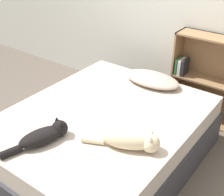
{
  "coord_description": "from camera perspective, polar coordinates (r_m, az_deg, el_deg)",
  "views": [
    {
      "loc": [
        1.48,
        -1.85,
        2.07
      ],
      "look_at": [
        0.0,
        0.15,
        0.64
      ],
      "focal_mm": 50.0,
      "sensor_mm": 36.0,
      "label": 1
    }
  ],
  "objects": [
    {
      "name": "cat_dark",
      "position": [
        2.52,
        -12.25,
        -6.67
      ],
      "size": [
        0.27,
        0.55,
        0.15
      ],
      "rotation": [
        0.0,
        0.0,
        1.29
      ],
      "color": "black",
      "rests_on": "bed"
    },
    {
      "name": "bed",
      "position": [
        2.98,
        -1.72,
        -7.4
      ],
      "size": [
        1.59,
        1.99,
        0.54
      ],
      "color": "#333338",
      "rests_on": "ground_plane"
    },
    {
      "name": "wall_back",
      "position": [
        3.72,
        12.66,
        16.51
      ],
      "size": [
        8.0,
        0.06,
        2.5
      ],
      "color": "silver",
      "rests_on": "ground_plane"
    },
    {
      "name": "pillow",
      "position": [
        3.35,
        7.31,
        3.45
      ],
      "size": [
        0.62,
        0.34,
        0.1
      ],
      "color": "#B29E8E",
      "rests_on": "bed"
    },
    {
      "name": "ground_plane",
      "position": [
        3.15,
        -1.65,
        -11.25
      ],
      "size": [
        8.0,
        8.0,
        0.0
      ],
      "primitive_type": "plane",
      "color": "brown"
    },
    {
      "name": "bookshelf",
      "position": [
        3.68,
        17.73,
        3.34
      ],
      "size": [
        0.88,
        0.26,
        1.01
      ],
      "color": "#8E6B47",
      "rests_on": "ground_plane"
    },
    {
      "name": "cat_light",
      "position": [
        2.39,
        3.62,
        -7.73
      ],
      "size": [
        0.58,
        0.33,
        0.17
      ],
      "rotation": [
        0.0,
        0.0,
        0.42
      ],
      "color": "beige",
      "rests_on": "bed"
    }
  ]
}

